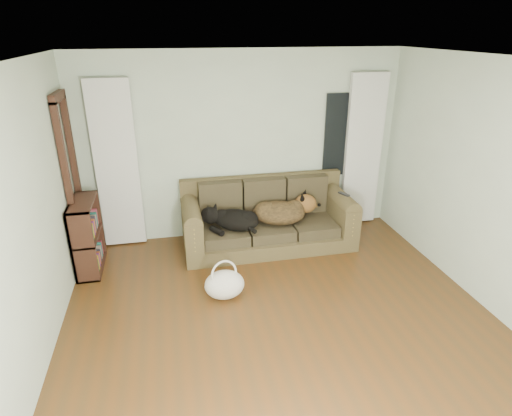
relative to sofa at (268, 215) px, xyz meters
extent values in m
plane|color=#462D14|center=(-0.26, -1.97, -0.45)|extent=(5.00, 5.00, 0.00)
plane|color=white|center=(-0.26, -1.97, 2.15)|extent=(5.00, 5.00, 0.00)
cube|color=beige|center=(-0.26, 0.53, 0.85)|extent=(4.50, 0.04, 2.60)
cube|color=beige|center=(-2.51, -1.97, 0.85)|extent=(0.04, 5.00, 2.60)
cube|color=silver|center=(-1.96, 0.45, 0.70)|extent=(0.55, 0.08, 2.25)
cube|color=silver|center=(1.54, 0.45, 0.70)|extent=(0.55, 0.08, 2.25)
cube|color=black|center=(1.19, 0.50, 0.95)|extent=(0.50, 0.03, 1.20)
cube|color=black|center=(-2.46, 0.08, 0.60)|extent=(0.07, 0.60, 2.10)
cube|color=#3B3321|center=(0.00, 0.00, 0.00)|extent=(2.33, 1.01, 0.95)
ellipsoid|color=black|center=(-0.50, -0.10, 0.03)|extent=(0.76, 0.71, 0.27)
ellipsoid|color=black|center=(0.19, -0.03, 0.04)|extent=(0.85, 0.69, 0.33)
cube|color=black|center=(1.04, -0.12, 0.28)|extent=(0.11, 0.18, 0.02)
ellipsoid|color=silver|center=(-0.78, -1.14, -0.29)|extent=(0.48, 0.38, 0.33)
cube|color=black|center=(-2.35, -0.15, 0.05)|extent=(0.37, 0.76, 0.92)
camera|label=1|loc=(-1.29, -5.23, 2.40)|focal=30.00mm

